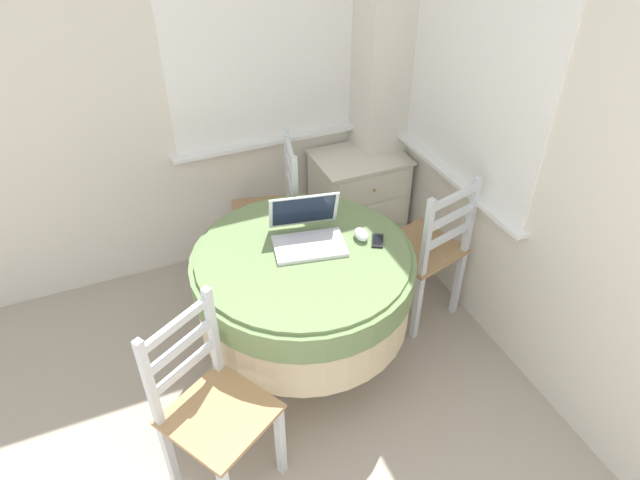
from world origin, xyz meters
The scene contains 9 objects.
corner_room_shell centered at (1.10, 1.78, 1.28)m, with size 4.21×4.69×2.55m.
round_dining_table centered at (0.92, 1.74, 0.56)m, with size 1.06×1.06×0.74m.
laptop centered at (0.97, 1.82, 0.78)m, with size 0.38×0.34×0.22m.
computer_mouse centered at (1.22, 1.74, 0.76)m, with size 0.06×0.10×0.05m.
cell_phone centered at (1.28, 1.69, 0.74)m, with size 0.10×0.12×0.01m.
dining_chair_near_back_window centered at (1.01, 2.48, 0.45)m, with size 0.46×0.46×0.92m.
dining_chair_near_right_window centered at (1.67, 1.82, 0.45)m, with size 0.47×0.46×0.92m.
dining_chair_camera_near centered at (0.33, 1.28, 0.45)m, with size 0.52×0.52×0.92m.
corner_cabinet centered at (1.64, 2.59, 0.33)m, with size 0.56×0.43×0.66m.
Camera 1 is at (0.18, -0.19, 2.39)m, focal length 32.00 mm.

